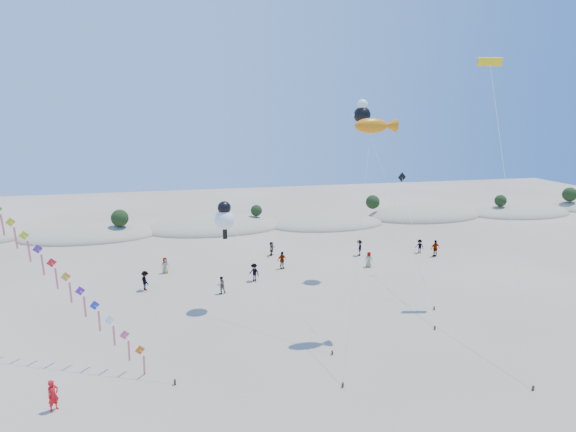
# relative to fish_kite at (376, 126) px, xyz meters

# --- Properties ---
(dune_ridge) EXTENTS (145.30, 11.49, 5.57)m
(dune_ridge) POSITION_rel_fish_kite_xyz_m (-7.96, 33.66, -14.73)
(dune_ridge) COLOR gray
(dune_ridge) RESTS_ON ground
(fish_kite) EXTENTS (6.09, 7.90, 15.41)m
(fish_kite) POSITION_rel_fish_kite_xyz_m (0.00, 0.00, 0.00)
(fish_kite) COLOR #3F2D1E
(fish_kite) RESTS_ON ground
(cartoon_kite_low) EXTENTS (6.84, 10.78, 8.86)m
(cartoon_kite_low) POSITION_rel_fish_kite_xyz_m (-9.94, 6.42, -7.30)
(cartoon_kite_low) COLOR #3F2D1E
(cartoon_kite_low) RESTS_ON ground
(cartoon_kite_high) EXTENTS (3.77, 11.22, 16.97)m
(cartoon_kite_high) POSITION_rel_fish_kite_xyz_m (3.73, 12.09, 0.82)
(cartoon_kite_high) COLOR #3F2D1E
(cartoon_kite_high) RESTS_ON ground
(parafoil_kite) EXTENTS (6.27, 14.75, 20.07)m
(parafoil_kite) POSITION_rel_fish_kite_xyz_m (11.19, 3.77, 4.24)
(parafoil_kite) COLOR #3F2D1E
(parafoil_kite) RESTS_ON ground
(dark_kite) EXTENTS (3.98, 13.82, 10.00)m
(dark_kite) POSITION_rel_fish_kite_xyz_m (7.09, 8.11, -8.07)
(dark_kite) COLOR #3F2D1E
(dark_kite) RESTS_ON ground
(flyer_foreground) EXTENTS (0.74, 0.77, 1.78)m
(flyer_foreground) POSITION_rel_fish_kite_xyz_m (-20.51, -5.93, -13.96)
(flyer_foreground) COLOR red
(flyer_foreground) RESTS_ON ground
(beachgoers) EXTENTS (31.99, 11.50, 1.88)m
(beachgoers) POSITION_rel_fish_kite_xyz_m (-1.92, 14.62, -13.99)
(beachgoers) COLOR slate
(beachgoers) RESTS_ON ground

